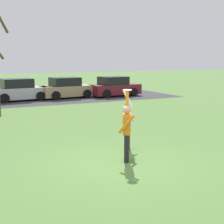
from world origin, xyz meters
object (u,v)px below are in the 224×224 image
(person_catcher, at_px, (127,129))
(frisbee_disc, at_px, (127,90))
(parked_car_maroon, at_px, (114,87))
(person_defender, at_px, (128,120))
(parked_car_tan, at_px, (66,89))
(parked_car_silver, at_px, (19,91))

(person_catcher, xyz_separation_m, frisbee_disc, (0.12, 0.19, 1.11))
(person_catcher, distance_m, frisbee_disc, 1.13)
(frisbee_disc, relative_size, parked_car_maroon, 0.06)
(person_defender, distance_m, parked_car_tan, 15.02)
(parked_car_maroon, bearing_deg, frisbee_disc, -120.42)
(frisbee_disc, xyz_separation_m, parked_car_maroon, (7.16, 15.13, -1.37))
(parked_car_tan, bearing_deg, frisbee_disc, -106.92)
(person_catcher, xyz_separation_m, parked_car_tan, (3.39, 15.87, -0.25))
(person_catcher, distance_m, parked_car_maroon, 16.97)
(parked_car_maroon, bearing_deg, parked_car_silver, 171.09)
(person_catcher, bearing_deg, frisbee_disc, -0.00)
(person_defender, xyz_separation_m, parked_car_silver, (-0.89, 14.73, -0.25))
(frisbee_disc, bearing_deg, parked_car_maroon, 64.69)
(person_catcher, xyz_separation_m, parked_car_maroon, (7.27, 15.33, -0.25))
(person_defender, bearing_deg, frisbee_disc, -0.00)
(person_catcher, height_order, parked_car_silver, person_catcher)
(parked_car_tan, bearing_deg, parked_car_silver, 175.58)
(person_defender, relative_size, parked_car_silver, 0.48)
(parked_car_tan, height_order, parked_car_maroon, same)
(parked_car_silver, bearing_deg, person_catcher, -94.27)
(frisbee_disc, bearing_deg, parked_car_silver, 91.27)
(parked_car_maroon, bearing_deg, person_catcher, -120.49)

